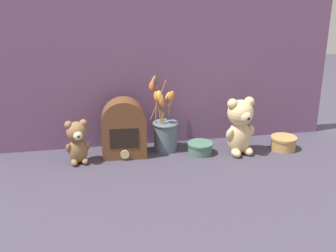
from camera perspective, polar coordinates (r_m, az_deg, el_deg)
The scene contains 8 objects.
ground_plane at distance 1.70m, azimuth 0.12°, elevation -4.20°, with size 4.00×4.00×0.00m, color #3D3847.
backdrop_wall at distance 1.75m, azimuth -0.90°, elevation 8.97°, with size 1.46×0.02×0.73m.
teddy_bear_large at distance 1.71m, azimuth 9.74°, elevation 0.12°, with size 0.13×0.12×0.24m.
teddy_bear_medium at distance 1.65m, azimuth -12.17°, elevation -2.00°, with size 0.10×0.09×0.18m.
flower_vase at distance 1.74m, azimuth -0.41°, elevation -0.59°, with size 0.12×0.16×0.31m.
vintage_radio at distance 1.68m, azimuth -5.99°, elevation -0.42°, with size 0.18×0.11×0.24m.
decorative_tin_tall at distance 1.73m, azimuth 4.38°, elevation -2.99°, with size 0.10×0.10×0.05m.
decorative_tin_short at distance 1.83m, azimuth 15.36°, elevation -2.21°, with size 0.11×0.11×0.06m.
Camera 1 is at (-0.29, -1.53, 0.69)m, focal length 45.00 mm.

